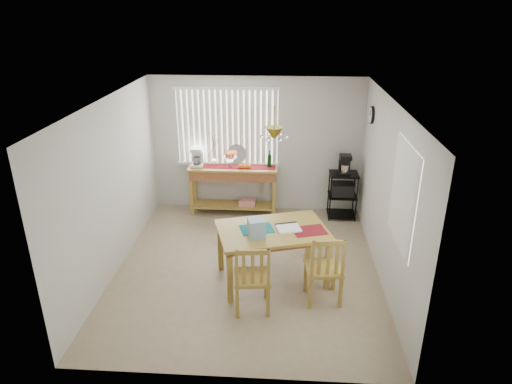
# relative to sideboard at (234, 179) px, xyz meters

# --- Properties ---
(ground) EXTENTS (4.00, 4.50, 0.01)m
(ground) POSITION_rel_sideboard_xyz_m (0.42, -1.99, -0.72)
(ground) COLOR tan
(room_shell) EXTENTS (4.20, 4.70, 2.70)m
(room_shell) POSITION_rel_sideboard_xyz_m (0.42, -1.98, 0.98)
(room_shell) COLOR beige
(room_shell) RESTS_ON ground
(sideboard) EXTENTS (1.68, 0.47, 0.95)m
(sideboard) POSITION_rel_sideboard_xyz_m (0.00, 0.00, 0.00)
(sideboard) COLOR #AB8A3A
(sideboard) RESTS_ON ground
(sideboard_items) EXTENTS (1.60, 0.40, 0.73)m
(sideboard_items) POSITION_rel_sideboard_xyz_m (-0.28, 0.02, 0.38)
(sideboard_items) COLOR maroon
(sideboard_items) RESTS_ON sideboard
(wire_cart) EXTENTS (0.52, 0.42, 0.89)m
(wire_cart) POSITION_rel_sideboard_xyz_m (2.07, -0.07, -0.17)
(wire_cart) COLOR black
(wire_cart) RESTS_ON ground
(cart_items) EXTENTS (0.21, 0.25, 0.37)m
(cart_items) POSITION_rel_sideboard_xyz_m (2.07, -0.06, 0.35)
(cart_items) COLOR black
(cart_items) RESTS_ON wire_cart
(dining_table) EXTENTS (1.76, 1.39, 0.83)m
(dining_table) POSITION_rel_sideboard_xyz_m (0.81, -2.27, 0.02)
(dining_table) COLOR #AB8A3A
(dining_table) RESTS_ON ground
(table_items) EXTENTS (1.29, 0.59, 0.26)m
(table_items) POSITION_rel_sideboard_xyz_m (0.70, -2.44, 0.21)
(table_items) COLOR #146F73
(table_items) RESTS_ON dining_table
(chair_left) EXTENTS (0.52, 0.52, 1.01)m
(chair_left) POSITION_rel_sideboard_xyz_m (0.57, -3.04, -0.21)
(chair_left) COLOR #AB8A3A
(chair_left) RESTS_ON ground
(chair_right) EXTENTS (0.53, 0.53, 1.03)m
(chair_right) POSITION_rel_sideboard_xyz_m (1.53, -2.77, -0.20)
(chair_right) COLOR #AB8A3A
(chair_right) RESTS_ON ground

